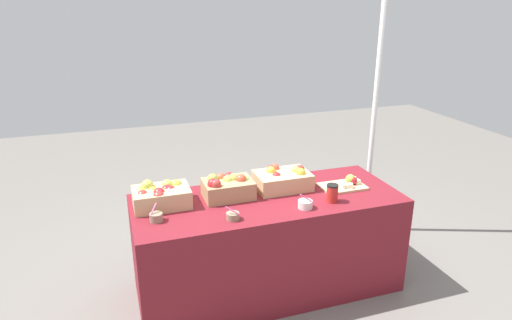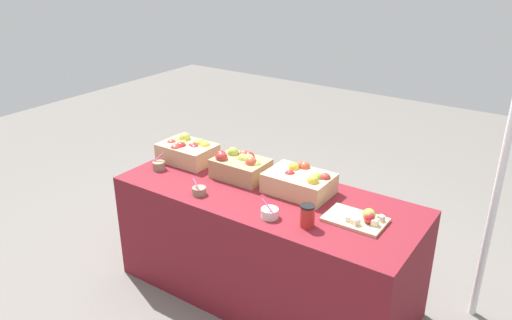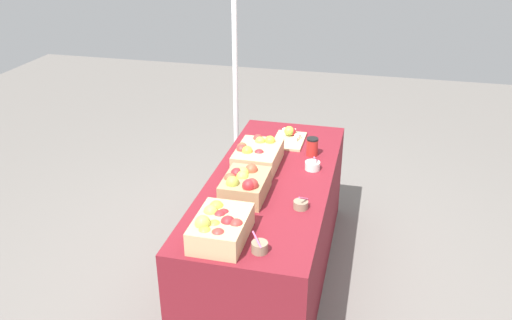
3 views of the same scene
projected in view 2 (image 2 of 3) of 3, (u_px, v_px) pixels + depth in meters
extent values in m
plane|color=slate|center=(265.00, 292.00, 3.38)|extent=(10.00, 10.00, 0.00)
cube|color=maroon|center=(266.00, 245.00, 3.24)|extent=(1.90, 0.76, 0.74)
cube|color=tan|center=(188.00, 153.00, 3.53)|extent=(0.38, 0.26, 0.13)
sphere|color=#B2332D|center=(176.00, 150.00, 3.46)|extent=(0.08, 0.08, 0.08)
sphere|color=red|center=(193.00, 148.00, 3.50)|extent=(0.08, 0.08, 0.08)
sphere|color=gold|center=(179.00, 142.00, 3.61)|extent=(0.08, 0.08, 0.08)
sphere|color=#B2C64C|center=(199.00, 144.00, 3.53)|extent=(0.08, 0.08, 0.08)
sphere|color=gold|center=(205.00, 147.00, 3.49)|extent=(0.08, 0.08, 0.08)
sphere|color=red|center=(195.00, 150.00, 3.48)|extent=(0.08, 0.08, 0.08)
sphere|color=gold|center=(183.00, 146.00, 3.55)|extent=(0.08, 0.08, 0.08)
sphere|color=#B2C64C|center=(185.00, 138.00, 3.59)|extent=(0.08, 0.08, 0.08)
sphere|color=#B2332D|center=(172.00, 145.00, 3.56)|extent=(0.08, 0.08, 0.08)
sphere|color=red|center=(181.00, 148.00, 3.48)|extent=(0.08, 0.08, 0.08)
sphere|color=#D14C33|center=(205.00, 148.00, 3.52)|extent=(0.08, 0.08, 0.08)
cube|color=tan|center=(241.00, 168.00, 3.28)|extent=(0.35, 0.25, 0.13)
sphere|color=#B2332D|center=(222.00, 158.00, 3.25)|extent=(0.08, 0.08, 0.08)
sphere|color=#99B742|center=(233.00, 153.00, 3.34)|extent=(0.08, 0.08, 0.08)
sphere|color=red|center=(249.00, 157.00, 3.29)|extent=(0.08, 0.08, 0.08)
sphere|color=#B2C64C|center=(249.00, 160.00, 3.25)|extent=(0.08, 0.08, 0.08)
sphere|color=#B2C64C|center=(243.00, 159.00, 3.27)|extent=(0.08, 0.08, 0.08)
sphere|color=red|center=(221.00, 156.00, 3.27)|extent=(0.08, 0.08, 0.08)
sphere|color=#D14C33|center=(244.00, 156.00, 3.34)|extent=(0.08, 0.08, 0.08)
sphere|color=#99B742|center=(256.00, 167.00, 3.20)|extent=(0.08, 0.08, 0.08)
sphere|color=#D14C33|center=(251.00, 163.00, 3.19)|extent=(0.08, 0.08, 0.08)
cube|color=tan|center=(299.00, 183.00, 3.08)|extent=(0.40, 0.28, 0.12)
sphere|color=#99B742|center=(316.00, 178.00, 3.01)|extent=(0.07, 0.07, 0.07)
sphere|color=#B2332D|center=(325.00, 179.00, 3.00)|extent=(0.07, 0.07, 0.07)
sphere|color=#B2332D|center=(301.00, 167.00, 3.15)|extent=(0.07, 0.07, 0.07)
sphere|color=red|center=(290.00, 175.00, 3.07)|extent=(0.07, 0.07, 0.07)
sphere|color=gold|center=(313.00, 181.00, 2.95)|extent=(0.07, 0.07, 0.07)
sphere|color=gold|center=(294.00, 168.00, 3.13)|extent=(0.07, 0.07, 0.07)
sphere|color=#D14C33|center=(305.00, 167.00, 3.14)|extent=(0.07, 0.07, 0.07)
cube|color=#D1B284|center=(355.00, 220.00, 2.78)|extent=(0.33, 0.22, 0.02)
cube|color=beige|center=(375.00, 222.00, 2.70)|extent=(0.04, 0.04, 0.04)
cube|color=beige|center=(356.00, 221.00, 2.70)|extent=(0.05, 0.05, 0.03)
cube|color=beige|center=(381.00, 218.00, 2.74)|extent=(0.04, 0.04, 0.03)
cube|color=beige|center=(349.00, 219.00, 2.74)|extent=(0.03, 0.03, 0.03)
sphere|color=red|center=(369.00, 218.00, 2.71)|extent=(0.06, 0.06, 0.06)
sphere|color=#99B742|center=(369.00, 215.00, 2.73)|extent=(0.07, 0.07, 0.07)
cube|color=beige|center=(354.00, 221.00, 2.71)|extent=(0.03, 0.03, 0.03)
cylinder|color=silver|center=(270.00, 213.00, 2.81)|extent=(0.10, 0.10, 0.05)
cylinder|color=#EA598C|center=(267.00, 206.00, 2.77)|extent=(0.09, 0.02, 0.07)
cylinder|color=gray|center=(159.00, 166.00, 3.41)|extent=(0.08, 0.08, 0.05)
cylinder|color=#EA598C|center=(158.00, 158.00, 3.40)|extent=(0.06, 0.07, 0.07)
cylinder|color=gray|center=(199.00, 191.00, 3.07)|extent=(0.08, 0.08, 0.05)
cylinder|color=#EA598C|center=(196.00, 184.00, 3.04)|extent=(0.09, 0.05, 0.06)
cylinder|color=red|center=(307.00, 217.00, 2.71)|extent=(0.08, 0.08, 0.11)
cylinder|color=black|center=(308.00, 206.00, 2.68)|extent=(0.08, 0.08, 0.01)
cylinder|color=white|center=(504.00, 158.00, 2.77)|extent=(0.04, 0.04, 2.12)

